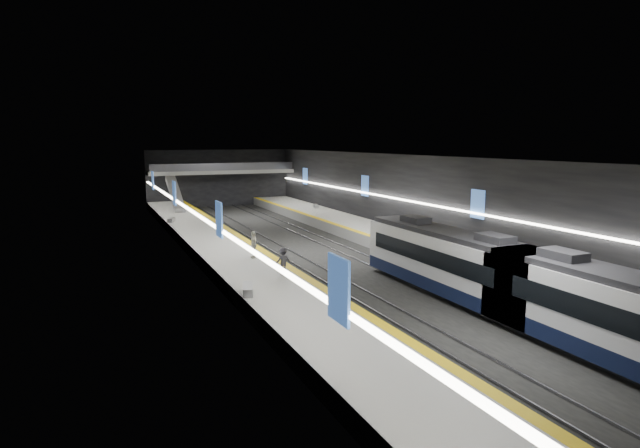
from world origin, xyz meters
name	(u,v)px	position (x,y,z in m)	size (l,w,h in m)	color
ground	(316,253)	(0.00, 0.00, 0.00)	(70.00, 70.00, 0.00)	black
ceiling	(316,156)	(0.00, 0.00, 8.00)	(20.00, 70.00, 0.04)	beige
wall_left	(194,212)	(-10.00, 0.00, 4.00)	(0.04, 70.00, 8.00)	black
wall_right	(419,200)	(10.00, 0.00, 4.00)	(0.04, 70.00, 8.00)	black
wall_back	(219,178)	(0.00, 35.00, 4.00)	(20.00, 0.04, 8.00)	black
platform_left	(228,255)	(-7.50, 0.00, 0.50)	(5.00, 70.00, 1.00)	slate
tile_surface_left	(228,248)	(-7.50, 0.00, 1.01)	(5.00, 70.00, 0.02)	#999994
tactile_strip_left	(255,246)	(-5.30, 0.00, 1.02)	(0.60, 70.00, 0.02)	#E6BA0C
platform_right	(394,240)	(7.50, 0.00, 0.50)	(5.00, 70.00, 1.00)	slate
tile_surface_right	(394,235)	(7.50, 0.00, 1.01)	(5.00, 70.00, 0.02)	#999994
tactile_strip_right	(372,236)	(5.30, 0.00, 1.02)	(0.60, 70.00, 0.02)	#E6BA0C
rails	(316,252)	(0.00, 0.00, 0.06)	(6.52, 70.00, 0.12)	gray
train	(524,284)	(2.50, -20.53, 2.20)	(2.69, 26.99, 3.60)	black
ad_posters	(312,198)	(0.00, 1.00, 4.50)	(19.94, 53.50, 2.20)	#3C68B6
cove_light_left	(197,214)	(-9.80, 0.00, 3.80)	(0.25, 68.60, 0.12)	white
cove_light_right	(417,202)	(9.80, 0.00, 3.80)	(0.25, 68.60, 0.12)	white
mezzanine_bridge	(222,172)	(0.00, 32.93, 5.04)	(20.00, 3.00, 1.50)	gray
escalator	(175,194)	(-7.50, 26.00, 2.90)	(1.20, 8.00, 0.60)	#99999E
bench_left_near	(248,289)	(-9.50, -12.62, 1.23)	(0.52, 1.89, 0.46)	#99999E
bench_left_far	(171,220)	(-9.50, 15.69, 1.20)	(0.46, 1.66, 0.41)	#99999E
bench_right_near	(516,259)	(9.50, -12.67, 1.22)	(0.50, 1.81, 0.44)	#99999E
bench_right_far	(316,206)	(8.65, 20.33, 1.20)	(0.46, 1.67, 0.41)	#99999E
passenger_right_a	(383,228)	(6.08, -0.49, 1.78)	(0.57, 0.37, 1.57)	#CD4F4C
passenger_right_b	(441,237)	(7.84, -6.36, 1.82)	(0.79, 0.62, 1.63)	teal
passenger_left_a	(254,245)	(-6.63, -4.16, 1.96)	(1.13, 0.47, 1.93)	silver
passenger_left_b	(283,261)	(-6.31, -9.46, 1.86)	(1.11, 0.64, 1.72)	#3F3E45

